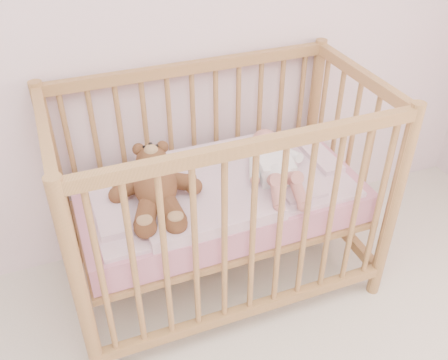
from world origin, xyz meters
name	(u,v)px	position (x,y,z in m)	size (l,w,h in m)	color
crib	(220,196)	(0.33, 1.60, 0.50)	(1.36, 0.76, 1.00)	tan
mattress	(220,199)	(0.33, 1.60, 0.49)	(1.22, 0.62, 0.13)	#C67B9B
blanket	(220,185)	(0.33, 1.60, 0.56)	(1.10, 0.58, 0.06)	pink
baby	(274,162)	(0.58, 1.58, 0.64)	(0.27, 0.56, 0.14)	white
teddy_bear	(155,186)	(0.05, 1.58, 0.65)	(0.39, 0.56, 0.16)	brown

